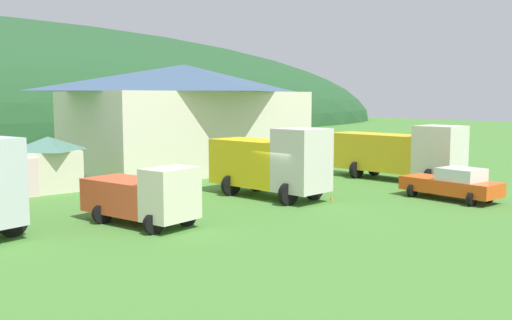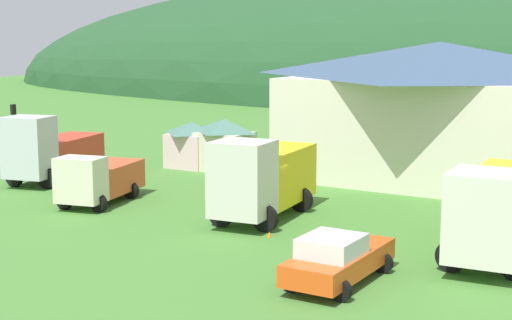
{
  "view_description": "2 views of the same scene",
  "coord_description": "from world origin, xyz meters",
  "px_view_note": "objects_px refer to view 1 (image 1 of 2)",
  "views": [
    {
      "loc": [
        -19.23,
        -20.85,
        5.16
      ],
      "look_at": [
        0.17,
        2.62,
        1.82
      ],
      "focal_mm": 40.04,
      "sensor_mm": 36.0,
      "label": 1
    },
    {
      "loc": [
        17.0,
        -27.22,
        7.96
      ],
      "look_at": [
        0.08,
        0.4,
        2.7
      ],
      "focal_mm": 54.78,
      "sensor_mm": 36.0,
      "label": 2
    }
  ],
  "objects_px": {
    "play_shed_cream": "(49,163)",
    "play_shed_pink": "(6,169)",
    "depot_building": "(185,115)",
    "heavy_rig_striped": "(400,152)",
    "light_truck_cream": "(144,195)",
    "traffic_cone_near_pickup": "(332,200)",
    "service_pickup_orange": "(453,184)",
    "flatbed_truck_yellow": "(272,162)"
  },
  "relations": [
    {
      "from": "play_shed_cream",
      "to": "play_shed_pink",
      "type": "height_order",
      "value": "play_shed_cream"
    },
    {
      "from": "depot_building",
      "to": "heavy_rig_striped",
      "type": "height_order",
      "value": "depot_building"
    },
    {
      "from": "depot_building",
      "to": "light_truck_cream",
      "type": "bearing_deg",
      "value": -127.64
    },
    {
      "from": "heavy_rig_striped",
      "to": "traffic_cone_near_pickup",
      "type": "xyz_separation_m",
      "value": [
        -8.35,
        -2.04,
        -1.82
      ]
    },
    {
      "from": "play_shed_cream",
      "to": "light_truck_cream",
      "type": "bearing_deg",
      "value": -89.95
    },
    {
      "from": "light_truck_cream",
      "to": "play_shed_cream",
      "type": "bearing_deg",
      "value": 167.01
    },
    {
      "from": "service_pickup_orange",
      "to": "traffic_cone_near_pickup",
      "type": "distance_m",
      "value": 6.19
    },
    {
      "from": "depot_building",
      "to": "traffic_cone_near_pickup",
      "type": "relative_size",
      "value": 36.23
    },
    {
      "from": "traffic_cone_near_pickup",
      "to": "depot_building",
      "type": "bearing_deg",
      "value": 84.89
    },
    {
      "from": "service_pickup_orange",
      "to": "heavy_rig_striped",
      "type": "bearing_deg",
      "value": 148.45
    },
    {
      "from": "play_shed_pink",
      "to": "play_shed_cream",
      "type": "bearing_deg",
      "value": 3.14
    },
    {
      "from": "heavy_rig_striped",
      "to": "service_pickup_orange",
      "type": "bearing_deg",
      "value": -36.48
    },
    {
      "from": "depot_building",
      "to": "flatbed_truck_yellow",
      "type": "height_order",
      "value": "depot_building"
    },
    {
      "from": "play_shed_cream",
      "to": "service_pickup_orange",
      "type": "bearing_deg",
      "value": -46.52
    },
    {
      "from": "depot_building",
      "to": "play_shed_cream",
      "type": "bearing_deg",
      "value": -160.52
    },
    {
      "from": "depot_building",
      "to": "light_truck_cream",
      "type": "distance_m",
      "value": 18.85
    },
    {
      "from": "flatbed_truck_yellow",
      "to": "traffic_cone_near_pickup",
      "type": "bearing_deg",
      "value": 29.59
    },
    {
      "from": "light_truck_cream",
      "to": "heavy_rig_striped",
      "type": "relative_size",
      "value": 0.62
    },
    {
      "from": "play_shed_pink",
      "to": "flatbed_truck_yellow",
      "type": "height_order",
      "value": "flatbed_truck_yellow"
    },
    {
      "from": "play_shed_cream",
      "to": "light_truck_cream",
      "type": "height_order",
      "value": "play_shed_cream"
    },
    {
      "from": "depot_building",
      "to": "service_pickup_orange",
      "type": "relative_size",
      "value": 3.33
    },
    {
      "from": "play_shed_cream",
      "to": "play_shed_pink",
      "type": "distance_m",
      "value": 2.29
    },
    {
      "from": "play_shed_pink",
      "to": "flatbed_truck_yellow",
      "type": "distance_m",
      "value": 13.94
    },
    {
      "from": "play_shed_pink",
      "to": "flatbed_truck_yellow",
      "type": "relative_size",
      "value": 0.4
    },
    {
      "from": "traffic_cone_near_pickup",
      "to": "flatbed_truck_yellow",
      "type": "bearing_deg",
      "value": 126.44
    },
    {
      "from": "light_truck_cream",
      "to": "play_shed_pink",
      "type": "bearing_deg",
      "value": 179.14
    },
    {
      "from": "service_pickup_orange",
      "to": "play_shed_cream",
      "type": "bearing_deg",
      "value": -136.83
    },
    {
      "from": "depot_building",
      "to": "light_truck_cream",
      "type": "xyz_separation_m",
      "value": [
        -11.4,
        -14.78,
        -2.67
      ]
    },
    {
      "from": "play_shed_pink",
      "to": "flatbed_truck_yellow",
      "type": "xyz_separation_m",
      "value": [
        10.46,
        -9.21,
        0.46
      ]
    },
    {
      "from": "depot_building",
      "to": "traffic_cone_near_pickup",
      "type": "height_order",
      "value": "depot_building"
    },
    {
      "from": "play_shed_cream",
      "to": "traffic_cone_near_pickup",
      "type": "distance_m",
      "value": 15.54
    },
    {
      "from": "depot_building",
      "to": "heavy_rig_striped",
      "type": "distance_m",
      "value": 15.57
    },
    {
      "from": "play_shed_cream",
      "to": "flatbed_truck_yellow",
      "type": "distance_m",
      "value": 12.41
    },
    {
      "from": "play_shed_cream",
      "to": "service_pickup_orange",
      "type": "xyz_separation_m",
      "value": [
        14.8,
        -15.61,
        -0.74
      ]
    },
    {
      "from": "play_shed_cream",
      "to": "flatbed_truck_yellow",
      "type": "bearing_deg",
      "value": -48.78
    },
    {
      "from": "heavy_rig_striped",
      "to": "traffic_cone_near_pickup",
      "type": "bearing_deg",
      "value": -81.5
    },
    {
      "from": "flatbed_truck_yellow",
      "to": "play_shed_cream",
      "type": "bearing_deg",
      "value": -145.63
    },
    {
      "from": "depot_building",
      "to": "play_shed_pink",
      "type": "relative_size",
      "value": 5.92
    },
    {
      "from": "depot_building",
      "to": "service_pickup_orange",
      "type": "bearing_deg",
      "value": -80.21
    },
    {
      "from": "play_shed_cream",
      "to": "traffic_cone_near_pickup",
      "type": "height_order",
      "value": "play_shed_cream"
    },
    {
      "from": "play_shed_cream",
      "to": "light_truck_cream",
      "type": "relative_size",
      "value": 0.6
    },
    {
      "from": "depot_building",
      "to": "traffic_cone_near_pickup",
      "type": "bearing_deg",
      "value": -95.11
    }
  ]
}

